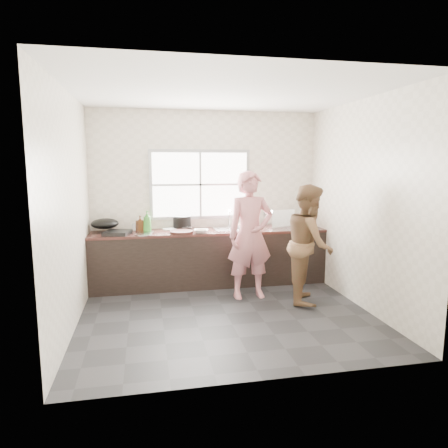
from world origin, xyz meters
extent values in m
cube|color=#252528|center=(0.00, 0.00, -0.01)|extent=(3.60, 3.20, 0.01)
cube|color=silver|center=(0.00, 0.00, 2.71)|extent=(3.60, 3.20, 0.01)
cube|color=beige|center=(0.00, 1.60, 1.35)|extent=(3.60, 0.01, 2.70)
cube|color=beige|center=(-1.80, 0.00, 1.35)|extent=(0.01, 3.20, 2.70)
cube|color=silver|center=(1.80, 0.00, 1.35)|extent=(0.01, 3.20, 2.70)
cube|color=beige|center=(0.00, -1.60, 1.35)|extent=(3.60, 0.01, 2.70)
cube|color=black|center=(0.00, 1.29, 0.41)|extent=(3.60, 0.62, 0.82)
cube|color=#381C17|center=(0.00, 1.29, 0.84)|extent=(3.60, 0.64, 0.04)
cube|color=silver|center=(0.35, 1.29, 0.86)|extent=(0.55, 0.45, 0.02)
cylinder|color=silver|center=(0.35, 1.49, 1.01)|extent=(0.02, 0.02, 0.30)
cube|color=#9EA0A5|center=(-0.10, 1.59, 1.55)|extent=(1.60, 0.05, 1.10)
cube|color=white|center=(-0.10, 1.57, 1.55)|extent=(1.50, 0.01, 1.00)
imported|color=#D47F86|center=(0.46, 0.58, 0.83)|extent=(0.63, 0.44, 1.67)
imported|color=brown|center=(1.21, 0.27, 0.81)|extent=(0.83, 0.94, 1.61)
cylinder|color=black|center=(-0.45, 1.11, 0.88)|extent=(0.38, 0.38, 0.04)
cube|color=#AEB0B5|center=(-0.32, 1.37, 0.90)|extent=(0.20, 0.16, 0.01)
imported|color=white|center=(-0.16, 1.08, 0.89)|extent=(0.25, 0.25, 0.05)
imported|color=white|center=(0.51, 1.36, 0.89)|extent=(0.24, 0.24, 0.06)
imported|color=white|center=(0.58, 1.12, 0.89)|extent=(0.23, 0.23, 0.07)
cylinder|color=black|center=(-0.40, 1.52, 0.96)|extent=(0.28, 0.28, 0.20)
cylinder|color=silver|center=(-0.60, 1.47, 0.87)|extent=(0.23, 0.23, 0.02)
imported|color=#307A28|center=(-0.94, 1.32, 1.02)|extent=(0.16, 0.16, 0.32)
imported|color=#452411|center=(-1.05, 1.44, 0.97)|extent=(0.13, 0.13, 0.21)
imported|color=#461E11|center=(-0.38, 1.49, 0.94)|extent=(0.14, 0.14, 0.16)
cylinder|color=silver|center=(-1.14, 1.52, 0.91)|extent=(0.07, 0.07, 0.10)
cube|color=black|center=(-1.38, 1.19, 0.89)|extent=(0.44, 0.44, 0.05)
ellipsoid|color=black|center=(-1.57, 1.37, 1.00)|extent=(0.42, 0.42, 0.15)
cube|color=white|center=(1.12, 1.30, 1.01)|extent=(0.46, 0.37, 0.31)
cylinder|color=#A9AAB0|center=(-1.01, 1.08, 0.87)|extent=(0.28, 0.28, 0.01)
cylinder|color=silver|center=(-0.97, 1.27, 0.87)|extent=(0.33, 0.33, 0.01)
camera|label=1|loc=(-0.97, -4.72, 1.89)|focal=32.00mm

